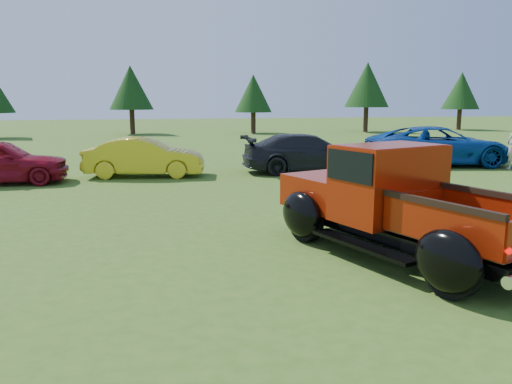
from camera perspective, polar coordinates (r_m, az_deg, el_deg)
The scene contains 9 objects.
ground at distance 8.18m, azimuth 2.94°, elevation -7.52°, with size 120.00×120.00×0.00m, color #365819.
tree_mid_left at distance 38.52m, azimuth -14.12°, elevation 11.48°, with size 3.20×3.20×5.00m.
tree_mid_right at distance 38.36m, azimuth -0.31°, elevation 11.19°, with size 2.82×2.82×4.40m.
tree_east at distance 40.77m, azimuth 12.58°, elevation 11.86°, with size 3.46×3.46×5.40m.
tree_far_east at distance 46.09m, azimuth 22.40°, elevation 10.64°, with size 3.07×3.07×4.80m.
pickup_truck at distance 8.66m, azimuth 14.75°, elevation -0.99°, with size 3.51×5.17×1.80m.
show_car_yellow at distance 17.00m, azimuth -12.60°, elevation 3.89°, with size 1.36×3.90×1.29m, color gold.
show_car_grey at distance 17.78m, azimuth 5.92°, elevation 4.46°, with size 1.88×4.62×1.34m, color black.
show_car_blue at distance 20.72m, azimuth 20.14°, elevation 4.97°, with size 2.51×5.44×1.51m, color navy.
Camera 1 is at (-2.08, -7.50, 2.53)m, focal length 35.00 mm.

